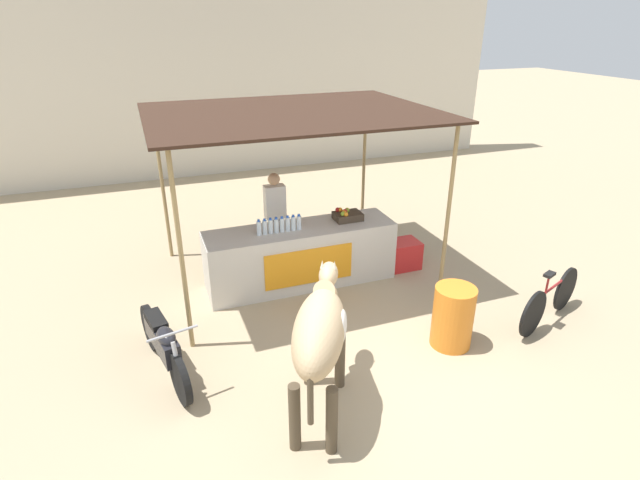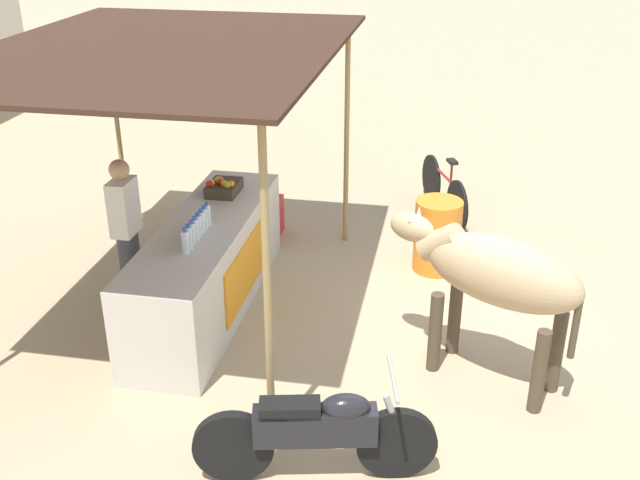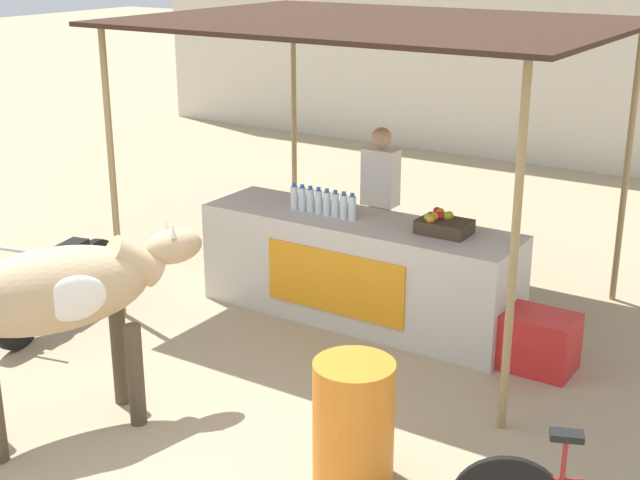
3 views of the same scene
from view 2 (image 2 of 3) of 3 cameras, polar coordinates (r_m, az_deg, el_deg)
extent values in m
plane|color=tan|center=(7.62, 7.64, -6.61)|extent=(60.00, 60.00, 0.00)
cube|color=beige|center=(7.76, -8.57, -1.99)|extent=(3.00, 0.80, 0.96)
cube|color=orange|center=(7.64, -5.65, -2.26)|extent=(1.40, 0.02, 0.58)
cube|color=#382319|center=(7.14, -12.09, 14.09)|extent=(4.20, 3.20, 0.04)
cylinder|color=#997F51|center=(5.46, -4.03, -4.02)|extent=(0.06, 0.06, 2.68)
cylinder|color=#997F51|center=(8.87, 2.04, 7.86)|extent=(0.06, 0.06, 2.68)
cylinder|color=#997F51|center=(9.71, -15.20, 8.54)|extent=(0.06, 0.06, 2.68)
cylinder|color=silver|center=(6.92, -10.22, -0.18)|extent=(0.07, 0.07, 0.22)
cylinder|color=blue|center=(6.87, -10.30, 0.76)|extent=(0.04, 0.04, 0.03)
cylinder|color=silver|center=(7.00, -9.97, 0.14)|extent=(0.07, 0.07, 0.22)
cylinder|color=blue|center=(6.95, -10.05, 1.07)|extent=(0.04, 0.04, 0.03)
cylinder|color=silver|center=(7.08, -9.73, 0.44)|extent=(0.07, 0.07, 0.22)
cylinder|color=blue|center=(7.02, -9.80, 1.37)|extent=(0.04, 0.04, 0.03)
cylinder|color=silver|center=(7.15, -9.49, 0.74)|extent=(0.07, 0.07, 0.22)
cylinder|color=blue|center=(7.10, -9.56, 1.66)|extent=(0.04, 0.04, 0.03)
cylinder|color=silver|center=(7.23, -9.25, 1.04)|extent=(0.07, 0.07, 0.22)
cylinder|color=blue|center=(7.18, -9.32, 1.94)|extent=(0.04, 0.04, 0.03)
cylinder|color=silver|center=(7.31, -9.02, 1.32)|extent=(0.07, 0.07, 0.22)
cylinder|color=blue|center=(7.26, -9.09, 2.22)|extent=(0.04, 0.04, 0.03)
cylinder|color=silver|center=(7.38, -8.80, 1.60)|extent=(0.07, 0.07, 0.22)
cylinder|color=blue|center=(7.33, -8.86, 2.50)|extent=(0.04, 0.04, 0.03)
cylinder|color=silver|center=(7.46, -8.58, 1.88)|extent=(0.07, 0.07, 0.22)
cylinder|color=blue|center=(7.41, -8.64, 2.76)|extent=(0.04, 0.04, 0.03)
cube|color=#3F3326|center=(8.26, -7.33, 3.96)|extent=(0.44, 0.32, 0.12)
sphere|color=#8CB22D|center=(8.25, -7.63, 4.55)|extent=(0.08, 0.08, 0.08)
sphere|color=#B21E19|center=(8.20, -7.57, 4.42)|extent=(0.08, 0.08, 0.08)
sphere|color=orange|center=(8.26, -7.75, 4.58)|extent=(0.08, 0.08, 0.08)
sphere|color=#B21E19|center=(8.17, -7.46, 4.34)|extent=(0.08, 0.08, 0.08)
sphere|color=orange|center=(8.18, -8.26, 4.34)|extent=(0.08, 0.08, 0.08)
sphere|color=#B21E19|center=(8.15, -8.45, 4.25)|extent=(0.08, 0.08, 0.08)
sphere|color=orange|center=(8.15, -7.34, 4.31)|extent=(0.08, 0.08, 0.08)
sphere|color=#8CB22D|center=(8.10, -7.11, 4.20)|extent=(0.08, 0.08, 0.08)
sphere|color=orange|center=(8.13, -6.79, 4.28)|extent=(0.08, 0.08, 0.08)
cylinder|color=#383842|center=(7.88, -14.16, -2.38)|extent=(0.22, 0.22, 0.88)
cube|color=silver|center=(7.58, -14.74, 2.44)|extent=(0.34, 0.20, 0.56)
sphere|color=tan|center=(7.45, -15.07, 5.20)|extent=(0.20, 0.20, 0.20)
cube|color=red|center=(9.36, -4.47, 1.57)|extent=(0.60, 0.44, 0.48)
cylinder|color=orange|center=(8.58, 8.93, 0.34)|extent=(0.53, 0.53, 0.84)
ellipsoid|color=tan|center=(6.45, 13.74, -2.42)|extent=(1.10, 1.48, 0.60)
cylinder|color=#493D2C|center=(6.83, 8.76, -6.96)|extent=(0.12, 0.12, 0.78)
cylinder|color=#493D2C|center=(7.11, 10.23, -5.68)|extent=(0.12, 0.12, 0.78)
cylinder|color=#493D2C|center=(6.51, 16.35, -9.60)|extent=(0.12, 0.12, 0.78)
cylinder|color=#493D2C|center=(6.80, 17.55, -8.14)|extent=(0.12, 0.12, 0.78)
cylinder|color=tan|center=(6.63, 9.21, -0.18)|extent=(0.42, 0.51, 0.41)
ellipsoid|color=tan|center=(6.74, 7.03, 0.96)|extent=(0.40, 0.49, 0.26)
cone|color=beige|center=(6.62, 6.93, 1.82)|extent=(0.05, 0.05, 0.10)
cone|color=beige|center=(6.73, 7.55, 2.20)|extent=(0.05, 0.05, 0.10)
cylinder|color=#493D2C|center=(6.39, 18.89, -6.21)|extent=(0.06, 0.06, 0.60)
ellipsoid|color=silver|center=(6.67, 13.78, -1.47)|extent=(0.29, 0.44, 0.32)
cylinder|color=black|center=(5.73, 5.85, -15.16)|extent=(0.21, 0.60, 0.60)
cylinder|color=black|center=(5.71, -6.62, -15.36)|extent=(0.21, 0.60, 0.60)
cube|color=black|center=(5.57, -0.38, -13.94)|extent=(0.37, 0.92, 0.28)
ellipsoid|color=black|center=(5.48, 1.97, -12.60)|extent=(0.27, 0.39, 0.20)
cube|color=black|center=(5.47, -2.31, -12.67)|extent=(0.27, 0.47, 0.10)
cylinder|color=#99999E|center=(5.37, 5.59, -10.47)|extent=(0.54, 0.15, 0.03)
cylinder|color=#99999E|center=(5.60, 5.74, -13.61)|extent=(0.09, 0.21, 0.49)
cylinder|color=black|center=(10.52, 8.47, 4.65)|extent=(0.63, 0.28, 0.66)
cylinder|color=black|center=(9.66, 10.40, 2.56)|extent=(0.63, 0.28, 0.66)
cylinder|color=maroon|center=(10.01, 9.49, 4.82)|extent=(0.80, 0.35, 0.04)
cylinder|color=maroon|center=(9.77, 9.98, 5.03)|extent=(0.03, 0.03, 0.28)
cube|color=black|center=(9.72, 10.05, 5.91)|extent=(0.20, 0.16, 0.04)
camera|label=1|loc=(6.15, 59.07, 13.38)|focal=28.00mm
camera|label=3|loc=(11.19, 34.77, 17.94)|focal=50.00mm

